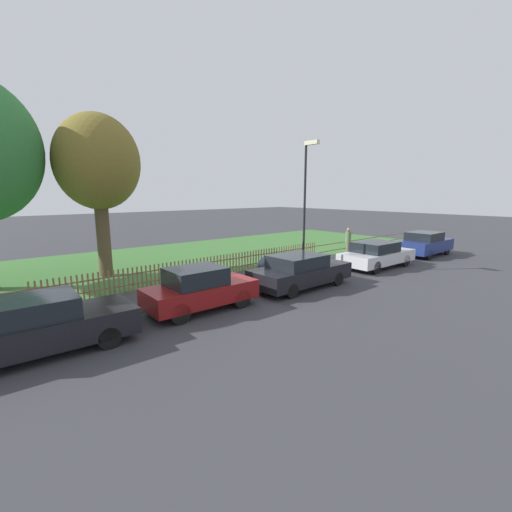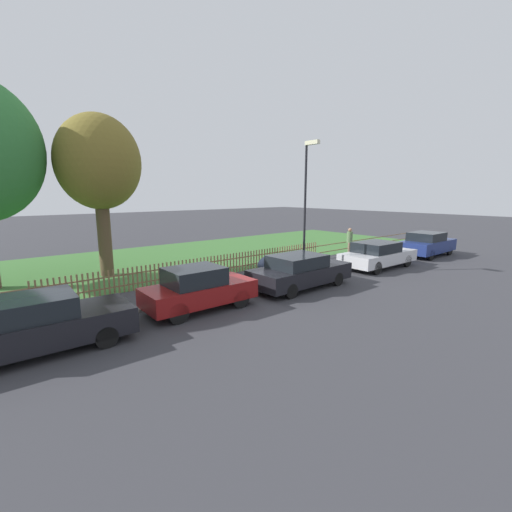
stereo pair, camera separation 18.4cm
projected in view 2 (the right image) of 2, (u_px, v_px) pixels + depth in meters
The scene contains 13 objects.
ground_plane at pixel (248, 289), 14.18m from camera, with size 120.00×120.00×0.00m, color #38383D.
kerb_stone at pixel (247, 287), 14.25m from camera, with size 39.12×0.20×0.12m, color #9E998E.
grass_strip at pixel (164, 259), 20.41m from camera, with size 39.12×10.98×0.01m, color #3D7033.
park_fence at pixel (213, 266), 16.16m from camera, with size 39.12×0.05×0.99m.
parked_car_black_saloon at pixel (36, 325), 8.40m from camera, with size 4.40×1.84×1.45m.
parked_car_navy_estate at pixel (198, 288), 11.49m from camera, with size 3.77×1.65×1.48m.
parked_car_red_compact at pixel (300, 271), 14.21m from camera, with size 4.56×1.86×1.41m.
parked_car_white_van at pixel (378, 255), 18.00m from camera, with size 4.60×1.96×1.39m.
parked_car_grey_coupe at pixel (427, 244), 21.43m from camera, with size 4.27×1.85×1.50m.
covered_motorcycle at pixel (272, 263), 16.03m from camera, with size 1.85×0.95×1.07m.
tree_mid_park at pixel (99, 164), 15.52m from camera, with size 3.71×3.71×7.42m.
pedestrian_near_fence at pixel (350, 240), 21.41m from camera, with size 0.49×0.49×1.76m.
street_lamp at pixel (307, 193), 16.25m from camera, with size 0.20×0.79×6.27m.
Camera 2 is at (-8.44, -10.79, 3.91)m, focal length 24.00 mm.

